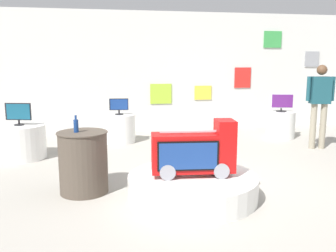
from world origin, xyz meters
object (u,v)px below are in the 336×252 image
(novelty_firetruck_tv, at_px, (195,153))
(tv_on_left_rear, at_px, (18,113))
(shopper_browsing_near_truck, at_px, (320,100))
(main_display_pedestal, at_px, (192,187))
(display_pedestal_center_rear, at_px, (119,128))
(bottle_on_side_table, at_px, (76,125))
(display_pedestal_right_rear, at_px, (280,125))
(tv_on_right_rear, at_px, (282,102))
(side_table_round, at_px, (83,162))
(display_pedestal_left_rear, at_px, (20,142))
(tv_on_center_rear, at_px, (119,106))

(novelty_firetruck_tv, height_order, tv_on_left_rear, novelty_firetruck_tv)
(novelty_firetruck_tv, bearing_deg, shopper_browsing_near_truck, 35.38)
(shopper_browsing_near_truck, bearing_deg, main_display_pedestal, -144.90)
(shopper_browsing_near_truck, bearing_deg, display_pedestal_center_rear, 161.64)
(main_display_pedestal, distance_m, bottle_on_side_table, 1.71)
(display_pedestal_right_rear, xyz_separation_m, shopper_browsing_near_truck, (0.23, -1.12, 0.69))
(tv_on_right_rear, bearing_deg, side_table_round, -146.34)
(display_pedestal_left_rear, relative_size, tv_on_center_rear, 2.20)
(tv_on_right_rear, bearing_deg, shopper_browsing_near_truck, -78.44)
(side_table_round, xyz_separation_m, bottle_on_side_table, (-0.07, -0.02, 0.50))
(tv_on_right_rear, bearing_deg, display_pedestal_center_rear, 177.16)
(main_display_pedestal, distance_m, tv_on_right_rear, 4.50)
(main_display_pedestal, xyz_separation_m, side_table_round, (-1.39, 0.47, 0.27))
(display_pedestal_center_rear, distance_m, bottle_on_side_table, 3.21)
(main_display_pedestal, bearing_deg, tv_on_left_rear, 136.44)
(side_table_round, bearing_deg, novelty_firetruck_tv, -18.67)
(tv_on_right_rear, bearing_deg, tv_on_center_rear, 177.23)
(bottle_on_side_table, xyz_separation_m, shopper_browsing_near_truck, (4.62, 1.77, 0.07))
(novelty_firetruck_tv, relative_size, display_pedestal_center_rear, 1.57)
(main_display_pedestal, bearing_deg, display_pedestal_center_rear, 102.23)
(display_pedestal_right_rear, relative_size, tv_on_right_rear, 1.30)
(display_pedestal_right_rear, bearing_deg, novelty_firetruck_tv, -130.95)
(tv_on_center_rear, distance_m, side_table_round, 3.14)
(display_pedestal_right_rear, xyz_separation_m, bottle_on_side_table, (-4.39, -2.90, 0.62))
(display_pedestal_left_rear, relative_size, bottle_on_side_table, 3.99)
(display_pedestal_left_rear, relative_size, display_pedestal_center_rear, 1.31)
(display_pedestal_right_rear, relative_size, bottle_on_side_table, 2.87)
(tv_on_center_rear, relative_size, bottle_on_side_table, 1.81)
(shopper_browsing_near_truck, bearing_deg, display_pedestal_left_rear, 177.43)
(main_display_pedestal, distance_m, display_pedestal_right_rear, 4.45)
(display_pedestal_right_rear, bearing_deg, shopper_browsing_near_truck, -78.42)
(display_pedestal_center_rear, relative_size, shopper_browsing_near_truck, 0.41)
(display_pedestal_right_rear, xyz_separation_m, tv_on_right_rear, (0.00, -0.00, 0.52))
(display_pedestal_left_rear, xyz_separation_m, bottle_on_side_table, (1.15, -2.03, 0.62))
(tv_on_center_rear, bearing_deg, display_pedestal_right_rear, -2.71)
(display_pedestal_center_rear, bearing_deg, side_table_round, -101.49)
(main_display_pedestal, distance_m, display_pedestal_center_rear, 3.61)
(main_display_pedestal, xyz_separation_m, tv_on_left_rear, (-2.60, 2.48, 0.69))
(novelty_firetruck_tv, distance_m, tv_on_right_rear, 4.45)
(display_pedestal_center_rear, height_order, side_table_round, side_table_round)
(side_table_round, distance_m, bottle_on_side_table, 0.50)
(novelty_firetruck_tv, bearing_deg, display_pedestal_center_rear, 102.52)
(tv_on_left_rear, xyz_separation_m, shopper_browsing_near_truck, (5.77, -0.25, 0.15))
(main_display_pedestal, distance_m, display_pedestal_left_rear, 3.60)
(novelty_firetruck_tv, height_order, tv_on_center_rear, novelty_firetruck_tv)
(bottle_on_side_table, bearing_deg, tv_on_right_rear, 33.38)
(tv_on_center_rear, distance_m, tv_on_right_rear, 3.70)
(tv_on_center_rear, xyz_separation_m, display_pedestal_right_rear, (3.70, -0.18, -0.50))
(side_table_round, height_order, shopper_browsing_near_truck, shopper_browsing_near_truck)
(display_pedestal_left_rear, distance_m, display_pedestal_center_rear, 2.12)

